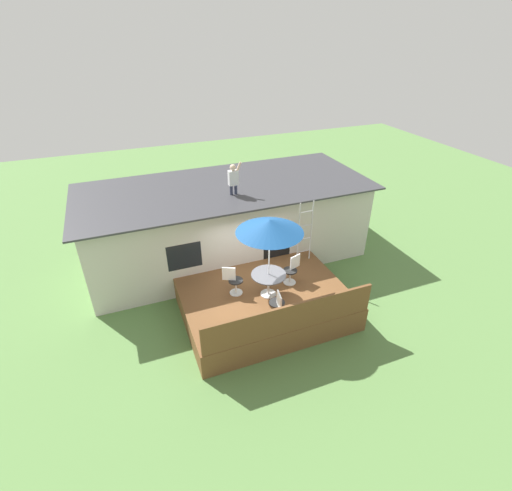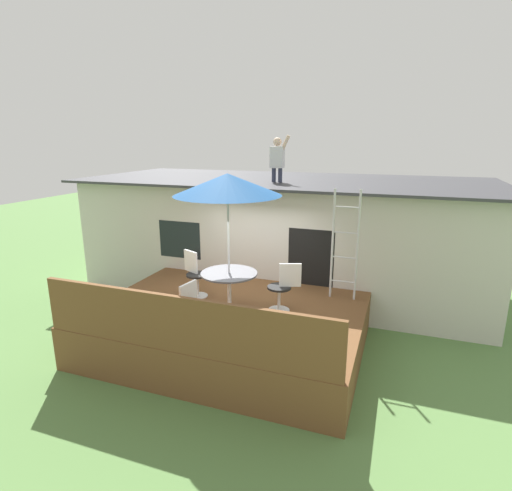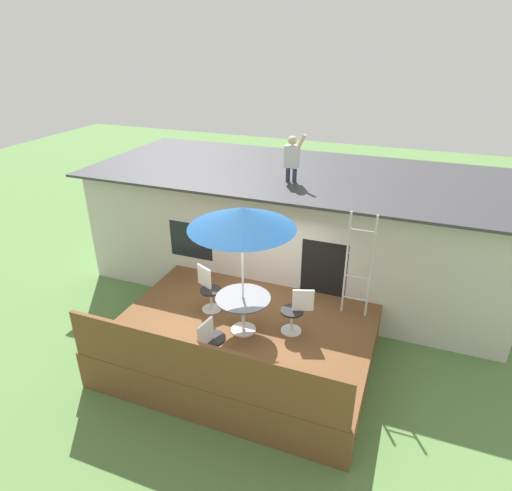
% 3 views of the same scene
% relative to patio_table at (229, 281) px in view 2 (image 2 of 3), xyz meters
% --- Properties ---
extents(ground_plane, '(40.00, 40.00, 0.00)m').
position_rel_patio_table_xyz_m(ground_plane, '(-0.07, 0.26, -1.39)').
color(ground_plane, '#567F42').
extents(house, '(10.50, 4.50, 2.89)m').
position_rel_patio_table_xyz_m(house, '(-0.07, 3.86, 0.07)').
color(house, beige).
rests_on(house, ground).
extents(deck, '(4.97, 3.96, 0.80)m').
position_rel_patio_table_xyz_m(deck, '(-0.07, 0.26, -0.99)').
color(deck, brown).
rests_on(deck, ground).
extents(deck_railing, '(4.87, 0.08, 0.90)m').
position_rel_patio_table_xyz_m(deck_railing, '(-0.07, -1.67, -0.14)').
color(deck_railing, brown).
rests_on(deck_railing, deck).
extents(patio_table, '(1.04, 1.04, 0.74)m').
position_rel_patio_table_xyz_m(patio_table, '(0.00, 0.00, 0.00)').
color(patio_table, silver).
rests_on(patio_table, deck).
extents(patio_umbrella, '(1.90, 1.90, 2.54)m').
position_rel_patio_table_xyz_m(patio_umbrella, '(-0.00, 0.00, 1.76)').
color(patio_umbrella, silver).
rests_on(patio_umbrella, deck).
extents(step_ladder, '(0.52, 0.04, 2.20)m').
position_rel_patio_table_xyz_m(step_ladder, '(1.88, 1.34, 0.51)').
color(step_ladder, silver).
rests_on(step_ladder, deck).
extents(person_figure, '(0.47, 0.20, 1.11)m').
position_rel_patio_table_xyz_m(person_figure, '(-0.02, 3.03, 2.11)').
color(person_figure, '#33384C').
rests_on(person_figure, house).
extents(patio_chair_left, '(0.59, 0.44, 0.92)m').
position_rel_patio_table_xyz_m(patio_chair_left, '(-0.96, 0.46, -0.13)').
color(patio_chair_left, silver).
rests_on(patio_chair_left, deck).
extents(patio_chair_right, '(0.60, 0.44, 0.92)m').
position_rel_patio_table_xyz_m(patio_chair_right, '(0.94, 0.33, -0.13)').
color(patio_chair_right, silver).
rests_on(patio_chair_right, deck).
extents(patio_chair_near, '(0.44, 0.62, 0.92)m').
position_rel_patio_table_xyz_m(patio_chair_near, '(-0.17, -1.04, -0.13)').
color(patio_chair_near, silver).
rests_on(patio_chair_near, deck).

